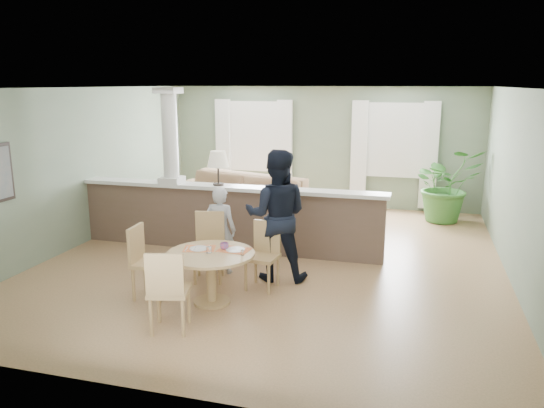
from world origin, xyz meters
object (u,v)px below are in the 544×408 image
(sofa, at_px, (236,200))
(houseplant, at_px, (446,185))
(dining_table, at_px, (211,263))
(child_person, at_px, (220,230))
(chair_far_boy, at_px, (209,243))
(chair_near, at_px, (168,288))
(chair_side, at_px, (145,258))
(man_person, at_px, (277,215))
(chair_far_man, at_px, (264,252))

(sofa, height_order, houseplant, houseplant)
(dining_table, height_order, child_person, child_person)
(sofa, xyz_separation_m, chair_far_boy, (0.62, -2.96, 0.05))
(chair_near, bearing_deg, chair_side, -63.04)
(houseplant, relative_size, man_person, 0.80)
(chair_far_boy, bearing_deg, chair_side, -136.64)
(dining_table, xyz_separation_m, chair_far_man, (0.49, 0.72, -0.03))
(sofa, distance_m, chair_far_man, 3.39)
(child_person, bearing_deg, chair_far_boy, 74.02)
(child_person, bearing_deg, houseplant, -132.00)
(houseplant, bearing_deg, man_person, -121.03)
(sofa, relative_size, chair_side, 3.47)
(chair_near, xyz_separation_m, chair_side, (-0.76, 0.87, -0.01))
(dining_table, height_order, chair_far_boy, chair_far_boy)
(dining_table, relative_size, chair_side, 1.17)
(chair_near, height_order, chair_side, chair_near)
(sofa, bearing_deg, child_person, -58.31)
(chair_far_man, xyz_separation_m, man_person, (0.08, 0.35, 0.43))
(houseplant, xyz_separation_m, chair_far_man, (-2.54, -4.44, -0.25))
(sofa, distance_m, houseplant, 4.25)
(chair_far_man, distance_m, man_person, 0.56)
(chair_far_man, bearing_deg, child_person, 160.62)
(chair_far_boy, bearing_deg, man_person, 0.96)
(child_person, height_order, man_person, man_person)
(chair_side, distance_m, child_person, 1.30)
(chair_side, xyz_separation_m, man_person, (1.48, 1.11, 0.41))
(dining_table, distance_m, chair_side, 0.91)
(chair_far_boy, relative_size, child_person, 0.74)
(dining_table, relative_size, chair_near, 1.15)
(sofa, distance_m, chair_side, 3.82)
(man_person, bearing_deg, chair_near, 60.67)
(chair_far_man, relative_size, child_person, 0.71)
(man_person, bearing_deg, child_person, -11.11)
(chair_far_man, relative_size, chair_side, 0.96)
(sofa, bearing_deg, chair_side, -71.60)
(chair_near, height_order, man_person, man_person)
(houseplant, height_order, child_person, houseplant)
(sofa, bearing_deg, dining_table, -58.10)
(sofa, bearing_deg, chair_near, -62.67)
(man_person, bearing_deg, chair_side, 27.58)
(dining_table, height_order, man_person, man_person)
(chair_near, bearing_deg, chair_far_boy, -97.04)
(chair_far_boy, xyz_separation_m, chair_side, (-0.55, -0.86, -0.00))
(chair_side, bearing_deg, child_person, -31.55)
(houseplant, bearing_deg, chair_near, -117.63)
(houseplant, bearing_deg, dining_table, -120.41)
(houseplant, height_order, chair_far_man, houseplant)
(child_person, xyz_separation_m, man_person, (0.87, -0.03, 0.29))
(sofa, xyz_separation_m, chair_side, (0.08, -3.82, 0.04))
(chair_far_boy, height_order, man_person, man_person)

